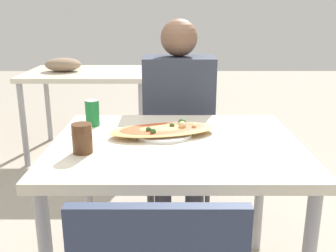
{
  "coord_description": "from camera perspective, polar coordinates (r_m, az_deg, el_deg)",
  "views": [
    {
      "loc": [
        -0.03,
        -1.58,
        1.31
      ],
      "look_at": [
        -0.03,
        0.03,
        0.83
      ],
      "focal_mm": 42.0,
      "sensor_mm": 36.0,
      "label": 1
    }
  ],
  "objects": [
    {
      "name": "soda_can",
      "position": [
        1.91,
        -11.13,
        1.85
      ],
      "size": [
        0.07,
        0.07,
        0.12
      ],
      "color": "#197233",
      "rests_on": "dining_table"
    },
    {
      "name": "chair_far_seated",
      "position": [
        2.47,
        1.22,
        -1.9
      ],
      "size": [
        0.4,
        0.4,
        0.93
      ],
      "rotation": [
        0.0,
        0.0,
        3.14
      ],
      "color": "#2D3851",
      "rests_on": "ground_plane"
    },
    {
      "name": "dining_table",
      "position": [
        1.7,
        0.94,
        -4.96
      ],
      "size": [
        1.05,
        0.86,
        0.77
      ],
      "color": "beige",
      "rests_on": "ground_plane"
    },
    {
      "name": "person_seated",
      "position": [
        2.3,
        1.33,
        2.39
      ],
      "size": [
        0.41,
        0.3,
        1.26
      ],
      "rotation": [
        0.0,
        0.0,
        3.14
      ],
      "color": "#2D2D38",
      "rests_on": "ground_plane"
    },
    {
      "name": "drink_glass",
      "position": [
        1.56,
        -12.55,
        -1.78
      ],
      "size": [
        0.08,
        0.08,
        0.12
      ],
      "color": "#4C2D19",
      "rests_on": "dining_table"
    },
    {
      "name": "pizza_main",
      "position": [
        1.75,
        -0.84,
        -0.63
      ],
      "size": [
        0.51,
        0.32,
        0.06
      ],
      "color": "white",
      "rests_on": "dining_table"
    },
    {
      "name": "background_table",
      "position": [
        3.66,
        -12.3,
        6.83
      ],
      "size": [
        1.1,
        0.8,
        0.89
      ],
      "color": "beige",
      "rests_on": "ground_plane"
    }
  ]
}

